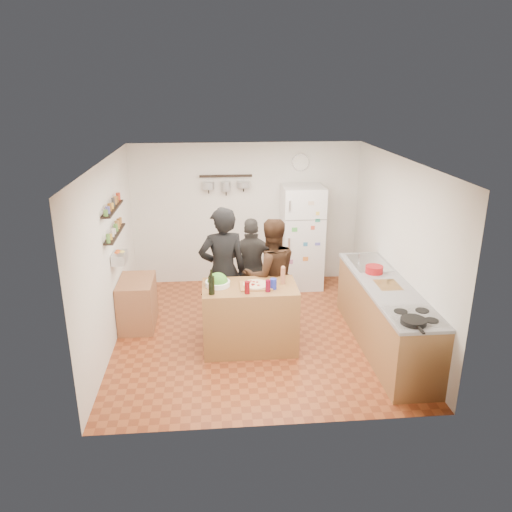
{
  "coord_description": "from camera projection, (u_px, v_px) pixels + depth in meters",
  "views": [
    {
      "loc": [
        -0.58,
        -6.49,
        3.45
      ],
      "look_at": [
        0.0,
        0.1,
        1.15
      ],
      "focal_mm": 35.0,
      "sensor_mm": 36.0,
      "label": 1
    }
  ],
  "objects": [
    {
      "name": "skillet",
      "position": [
        413.0,
        321.0,
        5.53
      ],
      "size": [
        0.29,
        0.29,
        0.06
      ],
      "primitive_type": "cylinder",
      "color": "black",
      "rests_on": "stove_top"
    },
    {
      "name": "wine_glass_near",
      "position": [
        247.0,
        287.0,
        6.33
      ],
      "size": [
        0.07,
        0.07,
        0.16
      ],
      "primitive_type": "cylinder",
      "color": "#62080E",
      "rests_on": "prep_island"
    },
    {
      "name": "pizza_board",
      "position": [
        256.0,
        286.0,
        6.57
      ],
      "size": [
        0.42,
        0.34,
        0.02
      ],
      "primitive_type": "cube",
      "color": "#986537",
      "rests_on": "prep_island"
    },
    {
      "name": "cutting_board",
      "position": [
        388.0,
        285.0,
        6.61
      ],
      "size": [
        0.3,
        0.4,
        0.02
      ],
      "primitive_type": "cube",
      "color": "olive",
      "rests_on": "counter_run"
    },
    {
      "name": "person_center",
      "position": [
        271.0,
        275.0,
        7.15
      ],
      "size": [
        0.92,
        0.78,
        1.68
      ],
      "primitive_type": "imported",
      "rotation": [
        0.0,
        0.0,
        3.33
      ],
      "color": "black",
      "rests_on": "floor"
    },
    {
      "name": "pizza",
      "position": [
        256.0,
        284.0,
        6.57
      ],
      "size": [
        0.34,
        0.34,
        0.02
      ],
      "primitive_type": "cylinder",
      "color": "#CAB885",
      "rests_on": "pizza_board"
    },
    {
      "name": "spice_shelf_lower",
      "position": [
        115.0,
        234.0,
        6.82
      ],
      "size": [
        0.12,
        1.0,
        0.02
      ],
      "primitive_type": "cube",
      "color": "black",
      "rests_on": "left_wall"
    },
    {
      "name": "side_table",
      "position": [
        138.0,
        303.0,
        7.39
      ],
      "size": [
        0.5,
        0.8,
        0.73
      ],
      "primitive_type": "cube",
      "color": "#915F3C",
      "rests_on": "floor"
    },
    {
      "name": "sink",
      "position": [
        369.0,
        263.0,
        7.41
      ],
      "size": [
        0.5,
        0.8,
        0.03
      ],
      "primitive_type": "cube",
      "color": "silver",
      "rests_on": "counter_run"
    },
    {
      "name": "wall_clock",
      "position": [
        301.0,
        162.0,
        8.62
      ],
      "size": [
        0.3,
        0.03,
        0.3
      ],
      "primitive_type": "cylinder",
      "rotation": [
        1.57,
        0.0,
        0.0
      ],
      "color": "silver",
      "rests_on": "back_wall"
    },
    {
      "name": "salt_canister",
      "position": [
        273.0,
        284.0,
        6.48
      ],
      "size": [
        0.09,
        0.09,
        0.14
      ],
      "primitive_type": "cylinder",
      "color": "#1C289C",
      "rests_on": "prep_island"
    },
    {
      "name": "pot_rack",
      "position": [
        226.0,
        176.0,
        8.5
      ],
      "size": [
        0.9,
        0.04,
        0.04
      ],
      "primitive_type": "cube",
      "color": "black",
      "rests_on": "back_wall"
    },
    {
      "name": "produce_basket",
      "position": [
        120.0,
        258.0,
        6.94
      ],
      "size": [
        0.18,
        0.35,
        0.14
      ],
      "primitive_type": "cube",
      "color": "silver",
      "rests_on": "left_wall"
    },
    {
      "name": "spice_shelf_upper",
      "position": [
        113.0,
        209.0,
        6.71
      ],
      "size": [
        0.12,
        1.0,
        0.02
      ],
      "primitive_type": "cube",
      "color": "black",
      "rests_on": "left_wall"
    },
    {
      "name": "fridge",
      "position": [
        302.0,
        237.0,
        8.72
      ],
      "size": [
        0.7,
        0.68,
        1.8
      ],
      "primitive_type": "cube",
      "color": "white",
      "rests_on": "floor"
    },
    {
      "name": "wine_glass_far",
      "position": [
        268.0,
        286.0,
        6.39
      ],
      "size": [
        0.06,
        0.06,
        0.16
      ],
      "primitive_type": "cylinder",
      "color": "#5F081B",
      "rests_on": "prep_island"
    },
    {
      "name": "stove_top",
      "position": [
        416.0,
        317.0,
        5.72
      ],
      "size": [
        0.6,
        0.62,
        0.02
      ],
      "primitive_type": "cube",
      "color": "white",
      "rests_on": "counter_run"
    },
    {
      "name": "person_left",
      "position": [
        223.0,
        271.0,
        7.04
      ],
      "size": [
        0.75,
        0.56,
        1.87
      ],
      "primitive_type": "imported",
      "rotation": [
        0.0,
        0.0,
        3.32
      ],
      "color": "black",
      "rests_on": "floor"
    },
    {
      "name": "counter_run",
      "position": [
        385.0,
        317.0,
        6.76
      ],
      "size": [
        0.63,
        2.63,
        0.9
      ],
      "primitive_type": "cube",
      "color": "#9E7042",
      "rests_on": "floor"
    },
    {
      "name": "person_back",
      "position": [
        252.0,
        268.0,
        7.63
      ],
      "size": [
        0.92,
        0.4,
        1.55
      ],
      "primitive_type": "imported",
      "rotation": [
        0.0,
        0.0,
        3.11
      ],
      "color": "#282523",
      "rests_on": "floor"
    },
    {
      "name": "wine_bottle",
      "position": [
        212.0,
        285.0,
        6.3
      ],
      "size": [
        0.08,
        0.08,
        0.24
      ],
      "primitive_type": "cylinder",
      "color": "black",
      "rests_on": "prep_island"
    },
    {
      "name": "prep_island",
      "position": [
        250.0,
        317.0,
        6.74
      ],
      "size": [
        1.25,
        0.72,
        0.91
      ],
      "primitive_type": "cube",
      "color": "olive",
      "rests_on": "floor"
    },
    {
      "name": "salad_bowl",
      "position": [
        218.0,
        283.0,
        6.59
      ],
      "size": [
        0.33,
        0.33,
        0.07
      ],
      "primitive_type": "cylinder",
      "color": "white",
      "rests_on": "prep_island"
    },
    {
      "name": "pepper_mill",
      "position": [
        283.0,
        277.0,
        6.64
      ],
      "size": [
        0.06,
        0.06,
        0.2
      ],
      "primitive_type": "cylinder",
      "color": "#A36344",
      "rests_on": "prep_island"
    },
    {
      "name": "red_bowl",
      "position": [
        374.0,
        269.0,
        7.0
      ],
      "size": [
        0.25,
        0.25,
        0.1
      ],
      "primitive_type": "cylinder",
      "color": "#A31217",
      "rests_on": "counter_run"
    },
    {
      "name": "room_shell",
      "position": [
        254.0,
        243.0,
        7.24
      ],
      "size": [
        4.2,
        4.2,
        4.2
      ],
      "color": "brown",
      "rests_on": "ground"
    }
  ]
}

